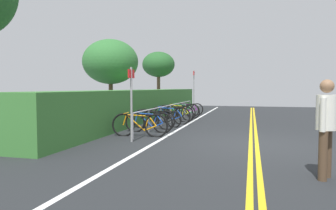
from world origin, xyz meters
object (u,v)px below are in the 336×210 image
object	(u,v)px
bicycle_1	(149,122)
bicycle_7	(183,111)
bicycle_6	(179,112)
bicycle_3	(162,118)
sign_post_far	(194,88)
tree_mid	(110,62)
sign_post_near	(131,97)
bicycle_2	(153,119)
pedestrian	(326,122)
bike_rack	(170,109)
bicycle_0	(140,125)
bicycle_5	(174,114)
bicycle_8	(183,110)
tree_far_right	(158,65)
bicycle_4	(170,115)
bicycle_9	(188,109)

from	to	relation	value
bicycle_1	bicycle_7	bearing A→B (deg)	-0.41
bicycle_6	bicycle_7	size ratio (longest dim) A/B	0.91
bicycle_3	sign_post_far	bearing A→B (deg)	-0.52
bicycle_3	tree_mid	size ratio (longest dim) A/B	0.44
bicycle_1	sign_post_near	bearing A→B (deg)	-176.10
bicycle_6	sign_post_far	bearing A→B (deg)	0.51
bicycle_2	bicycle_7	xyz separation A→B (m)	(4.38, -0.16, 0.01)
bicycle_1	pedestrian	xyz separation A→B (m)	(-4.43, -4.58, 0.61)
bicycle_3	pedestrian	bearing A→B (deg)	-142.84
bicycle_7	sign_post_far	bearing A→B (deg)	-0.20
bike_rack	sign_post_near	xyz separation A→B (m)	(-4.93, -0.16, 0.67)
bicycle_0	bicycle_5	size ratio (longest dim) A/B	0.98
tree_mid	sign_post_far	bearing A→B (deg)	-35.13
bicycle_0	bicycle_7	world-z (taller)	bicycle_7
bicycle_0	sign_post_near	distance (m)	1.32
bicycle_8	sign_post_near	bearing A→B (deg)	-178.15
bicycle_0	sign_post_near	bearing A→B (deg)	-173.41
bicycle_5	tree_mid	bearing A→B (deg)	84.62
bicycle_3	bicycle_7	distance (m)	3.63
bicycle_3	tree_far_right	world-z (taller)	tree_far_right
bicycle_8	sign_post_far	bearing A→B (deg)	-4.49
bicycle_3	bicycle_4	bearing A→B (deg)	-4.86
bicycle_3	pedestrian	world-z (taller)	pedestrian
bicycle_7	tree_mid	xyz separation A→B (m)	(-1.53, 3.22, 2.39)
sign_post_near	bicycle_4	bearing A→B (deg)	0.83
tree_mid	sign_post_near	bearing A→B (deg)	-149.64
bicycle_1	bicycle_9	bearing A→B (deg)	0.32
bicycle_0	bike_rack	bearing A→B (deg)	0.69
bicycle_3	bicycle_6	distance (m)	2.67
pedestrian	tree_far_right	world-z (taller)	tree_far_right
bicycle_0	bicycle_4	bearing A→B (deg)	-0.74
bicycle_0	bicycle_4	distance (m)	3.51
bicycle_7	bicycle_9	size ratio (longest dim) A/B	1.08
pedestrian	sign_post_far	world-z (taller)	sign_post_far
bicycle_5	sign_post_far	distance (m)	5.02
bike_rack	tree_far_right	bearing A→B (deg)	19.94
bicycle_2	tree_mid	xyz separation A→B (m)	(2.85, 3.06, 2.41)
bicycle_2	bicycle_6	world-z (taller)	bicycle_6
bike_rack	bicycle_1	world-z (taller)	bike_rack
bicycle_6	sign_post_far	world-z (taller)	sign_post_far
bicycle_6	tree_mid	xyz separation A→B (m)	(-0.56, 3.26, 2.39)
bicycle_1	sign_post_far	distance (m)	8.40
bicycle_7	bicycle_8	distance (m)	0.84
bicycle_3	pedestrian	distance (m)	7.63
bicycle_4	tree_far_right	world-z (taller)	tree_far_right
bicycle_4	bicycle_8	xyz separation A→B (m)	(3.54, 0.19, -0.02)
bike_rack	sign_post_near	world-z (taller)	sign_post_near
bicycle_2	bicycle_9	bearing A→B (deg)	-0.74
bicycle_4	tree_mid	size ratio (longest dim) A/B	0.47
bicycle_4	sign_post_near	size ratio (longest dim) A/B	0.86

